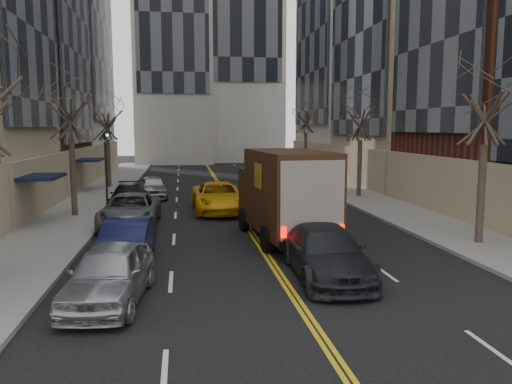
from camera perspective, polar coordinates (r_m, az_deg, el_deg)
sidewalk_left at (r=35.15m, az=-18.04°, el=-0.67°), size 4.00×66.00×0.15m
sidewalk_right at (r=36.69m, az=10.87°, el=-0.12°), size 4.00×66.00×0.15m
tree_lf_mid at (r=27.98m, az=-20.58°, el=10.65°), size 3.20×3.20×8.91m
tree_lf_far at (r=40.75m, az=-16.69°, el=8.83°), size 3.20×3.20×8.12m
tree_rt_near at (r=21.90m, az=24.95°, el=11.10°), size 3.20×3.20×8.71m
tree_rt_mid at (r=34.46m, az=11.91°, el=9.54°), size 3.20×3.20×8.32m
tree_rt_far at (r=48.83m, az=5.75°, el=9.65°), size 3.20×3.20×9.11m
traffic_signal at (r=29.70m, az=-16.79°, el=3.28°), size 0.29×0.26×4.70m
ups_truck at (r=21.05m, az=3.37°, el=-0.39°), size 3.37×7.22×3.84m
observer_sedan at (r=16.26m, az=8.01°, el=-6.87°), size 2.42×5.55×1.59m
taxi at (r=28.45m, az=-4.32°, el=-0.60°), size 2.95×6.10×1.67m
pedestrian at (r=22.40m, az=0.29°, el=-2.83°), size 0.45×0.63×1.61m
parked_lf_a at (r=14.37m, az=-16.39°, el=-8.98°), size 2.41×4.91×1.61m
parked_lf_b at (r=18.50m, az=-14.56°, el=-5.40°), size 1.86×4.70×1.52m
parked_lf_c at (r=24.88m, az=-14.17°, el=-2.06°), size 2.77×5.78×1.59m
parked_lf_d at (r=30.75m, az=-14.36°, el=-0.44°), size 2.02×4.93×1.43m
parked_lf_e at (r=34.67m, az=-11.71°, el=0.57°), size 2.22×4.61×1.52m
parked_rt_a at (r=34.37m, az=6.07°, el=0.53°), size 2.06×4.44×1.41m
parked_rt_b at (r=37.76m, az=6.01°, el=1.33°), size 3.46×6.25×1.65m
parked_rt_c at (r=43.67m, az=4.02°, el=1.95°), size 2.39×4.75×1.32m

